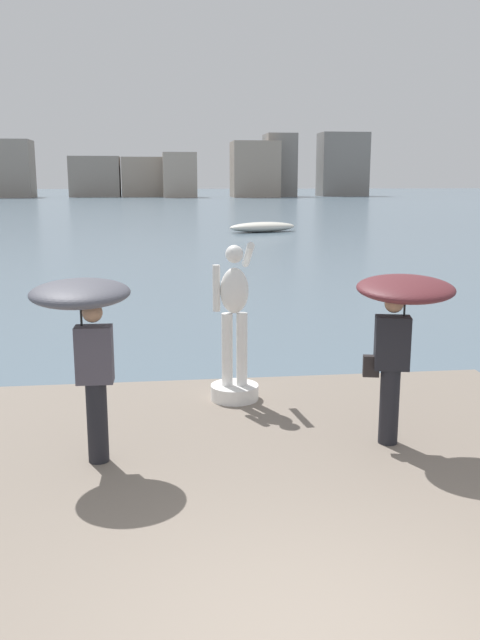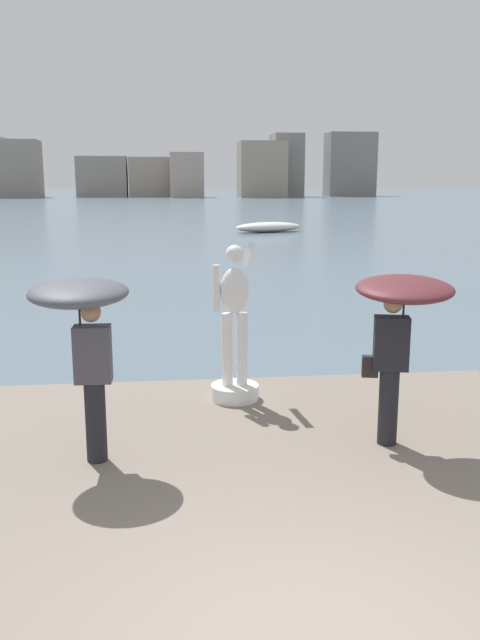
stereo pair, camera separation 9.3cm
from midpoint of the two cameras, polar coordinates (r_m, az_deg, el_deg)
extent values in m
plane|color=slate|center=(43.74, -5.19, 7.46)|extent=(400.00, 400.00, 0.00)
cube|color=slate|center=(6.12, 4.25, -19.20)|extent=(7.82, 9.08, 0.40)
cylinder|color=white|center=(9.23, -0.16, -6.14)|extent=(0.66, 0.66, 0.20)
cylinder|color=white|center=(9.05, -0.79, -2.54)|extent=(0.15, 0.15, 1.00)
cylinder|color=white|center=(9.07, 0.46, -2.51)|extent=(0.15, 0.15, 1.00)
ellipsoid|color=white|center=(8.89, -0.17, 2.52)|extent=(0.38, 0.26, 0.61)
sphere|color=white|center=(8.83, -0.17, 5.64)|extent=(0.24, 0.24, 0.24)
cylinder|color=white|center=(8.86, -1.71, 2.73)|extent=(0.10, 0.10, 0.62)
cylinder|color=white|center=(9.12, 1.02, 5.56)|extent=(0.10, 0.59, 0.40)
cylinder|color=black|center=(7.33, -11.83, -8.46)|extent=(0.22, 0.22, 0.88)
cube|color=#47424C|center=(7.11, -12.08, -2.85)|extent=(0.39, 0.25, 0.60)
sphere|color=#A87A5B|center=(7.01, -12.24, 0.66)|extent=(0.21, 0.21, 0.21)
cylinder|color=#262626|center=(7.10, -13.11, -0.32)|extent=(0.02, 0.02, 0.53)
ellipsoid|color=#4C4C56|center=(7.04, -13.23, 2.27)|extent=(1.06, 1.07, 0.31)
cylinder|color=black|center=(7.82, 12.85, -7.21)|extent=(0.22, 0.22, 0.88)
cube|color=black|center=(7.61, 13.11, -1.93)|extent=(0.42, 0.32, 0.60)
sphere|color=#A87A5B|center=(7.52, 13.27, 1.36)|extent=(0.21, 0.21, 0.21)
cylinder|color=#262626|center=(7.60, 14.08, 0.33)|extent=(0.02, 0.02, 0.50)
ellipsoid|color=#5B2328|center=(7.55, 14.19, 2.59)|extent=(1.29, 1.30, 0.32)
cube|color=black|center=(7.68, 11.36, -3.89)|extent=(0.20, 0.14, 0.24)
ellipsoid|color=silver|center=(43.73, 2.50, 7.92)|extent=(4.80, 2.70, 0.64)
cube|color=gray|center=(133.99, -18.49, 12.12)|extent=(8.55, 7.05, 10.46)
cube|color=gray|center=(134.27, -11.64, 11.87)|extent=(9.49, 5.96, 7.62)
cube|color=gray|center=(133.41, -7.23, 11.99)|extent=(9.92, 5.69, 7.49)
cube|color=#A89989|center=(128.68, -4.56, 12.21)|extent=(6.18, 7.10, 8.20)
cube|color=gray|center=(129.60, 1.88, 12.70)|extent=(8.73, 7.80, 10.27)
cube|color=gray|center=(134.51, 4.01, 13.00)|extent=(5.72, 7.63, 11.94)
cube|color=gray|center=(139.88, 9.36, 12.93)|extent=(9.46, 6.38, 12.44)
camera|label=1|loc=(0.05, -89.70, 0.06)|focal=37.55mm
camera|label=2|loc=(0.05, 90.30, -0.06)|focal=37.55mm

